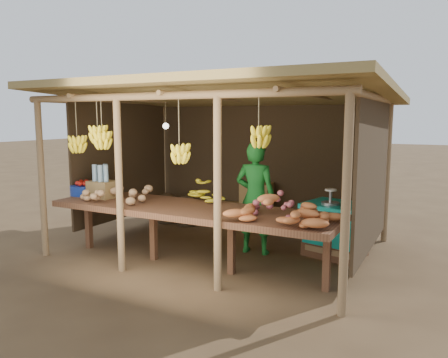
% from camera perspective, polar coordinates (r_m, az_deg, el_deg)
% --- Properties ---
extents(ground, '(60.00, 60.00, 0.00)m').
position_cam_1_polar(ground, '(6.70, -0.00, -8.94)').
color(ground, brown).
rests_on(ground, ground).
extents(stall_structure, '(4.70, 3.50, 2.43)m').
position_cam_1_polar(stall_structure, '(6.34, -0.55, 7.63)').
color(stall_structure, '#92714B').
rests_on(stall_structure, ground).
extents(counter, '(3.90, 1.05, 0.80)m').
position_cam_1_polar(counter, '(5.71, -4.42, -4.27)').
color(counter, brown).
rests_on(counter, ground).
extents(potato_heap, '(1.15, 0.86, 0.37)m').
position_cam_1_polar(potato_heap, '(6.28, -14.09, -1.09)').
color(potato_heap, '#A98057').
rests_on(potato_heap, counter).
extents(sweet_potato_heap, '(1.19, 0.76, 0.36)m').
position_cam_1_polar(sweet_potato_heap, '(4.84, 7.44, -3.60)').
color(sweet_potato_heap, '#C06731').
rests_on(sweet_potato_heap, counter).
extents(onion_heap, '(0.89, 0.73, 0.35)m').
position_cam_1_polar(onion_heap, '(5.18, 7.24, -2.87)').
color(onion_heap, '#B4575F').
rests_on(onion_heap, counter).
extents(banana_pile, '(0.56, 0.37, 0.34)m').
position_cam_1_polar(banana_pile, '(6.07, -2.77, -1.28)').
color(banana_pile, yellow).
rests_on(banana_pile, counter).
extents(tomato_basin, '(0.42, 0.42, 0.22)m').
position_cam_1_polar(tomato_basin, '(6.90, -17.75, -1.23)').
color(tomato_basin, navy).
rests_on(tomato_basin, counter).
extents(bottle_box, '(0.40, 0.32, 0.49)m').
position_cam_1_polar(bottle_box, '(6.57, -15.53, -0.74)').
color(bottle_box, olive).
rests_on(bottle_box, counter).
extents(vendor, '(0.62, 0.44, 1.62)m').
position_cam_1_polar(vendor, '(6.28, 4.12, -2.47)').
color(vendor, '#186D23').
rests_on(vendor, ground).
extents(tarp_crate, '(0.97, 0.88, 0.98)m').
position_cam_1_polar(tarp_crate, '(6.42, 14.32, -6.20)').
color(tarp_crate, brown).
rests_on(tarp_crate, ground).
extents(carton_stack, '(1.09, 0.44, 0.81)m').
position_cam_1_polar(carton_stack, '(7.73, 2.99, -3.91)').
color(carton_stack, olive).
rests_on(carton_stack, ground).
extents(burlap_sacks, '(0.95, 0.50, 0.67)m').
position_cam_1_polar(burlap_sacks, '(8.13, -6.17, -3.82)').
color(burlap_sacks, '#42311E').
rests_on(burlap_sacks, ground).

